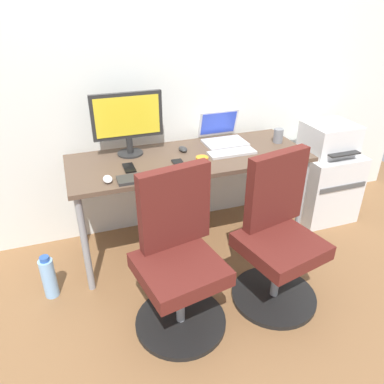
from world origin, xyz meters
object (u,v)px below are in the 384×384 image
object	(u,v)px
open_laptop	(222,135)
coffee_mug	(201,164)
water_bottle_on_floor	(49,277)
side_cabinet	(321,183)
printer	(329,138)
office_chair_right	(277,239)
desktop_monitor	(127,120)
office_chair_left	(178,261)

from	to	relation	value
open_laptop	coffee_mug	xyz separation A→B (m)	(-0.33, -0.43, -0.01)
water_bottle_on_floor	open_laptop	world-z (taller)	open_laptop
open_laptop	coffee_mug	size ratio (longest dim) A/B	3.37
side_cabinet	coffee_mug	size ratio (longest dim) A/B	6.31
printer	water_bottle_on_floor	world-z (taller)	printer
office_chair_right	open_laptop	world-z (taller)	open_laptop
office_chair_right	desktop_monitor	size ratio (longest dim) A/B	1.96
office_chair_left	water_bottle_on_floor	size ratio (longest dim) A/B	3.03
office_chair_right	coffee_mug	distance (m)	0.66
office_chair_left	side_cabinet	xyz separation A→B (m)	(1.52, 0.74, -0.13)
side_cabinet	coffee_mug	distance (m)	1.35
printer	open_laptop	world-z (taller)	open_laptop
side_cabinet	water_bottle_on_floor	size ratio (longest dim) A/B	1.87
office_chair_right	open_laptop	bearing A→B (deg)	90.17
office_chair_right	water_bottle_on_floor	world-z (taller)	office_chair_right
office_chair_left	desktop_monitor	xyz separation A→B (m)	(-0.08, 0.86, 0.57)
office_chair_left	printer	bearing A→B (deg)	25.96
printer	open_laptop	size ratio (longest dim) A/B	1.29
printer	coffee_mug	world-z (taller)	coffee_mug
desktop_monitor	coffee_mug	bearing A→B (deg)	-47.84
side_cabinet	printer	bearing A→B (deg)	-90.00
printer	desktop_monitor	size ratio (longest dim) A/B	0.83
desktop_monitor	office_chair_left	bearing A→B (deg)	-84.84
desktop_monitor	open_laptop	size ratio (longest dim) A/B	1.55
coffee_mug	side_cabinet	bearing A→B (deg)	13.84
office_chair_left	printer	world-z (taller)	office_chair_left
side_cabinet	printer	size ratio (longest dim) A/B	1.45
side_cabinet	coffee_mug	world-z (taller)	coffee_mug
office_chair_right	desktop_monitor	distance (m)	1.25
office_chair_left	office_chair_right	size ratio (longest dim) A/B	1.00
office_chair_left	desktop_monitor	world-z (taller)	desktop_monitor
desktop_monitor	open_laptop	bearing A→B (deg)	1.20
office_chair_left	side_cabinet	bearing A→B (deg)	25.99
side_cabinet	open_laptop	world-z (taller)	open_laptop
office_chair_left	printer	size ratio (longest dim) A/B	2.35
open_laptop	coffee_mug	bearing A→B (deg)	-127.51
side_cabinet	printer	xyz separation A→B (m)	(0.00, -0.00, 0.41)
water_bottle_on_floor	coffee_mug	world-z (taller)	coffee_mug
side_cabinet	water_bottle_on_floor	bearing A→B (deg)	-172.39
office_chair_right	coffee_mug	xyz separation A→B (m)	(-0.33, 0.44, 0.36)
water_bottle_on_floor	printer	bearing A→B (deg)	7.59
printer	water_bottle_on_floor	distance (m)	2.34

